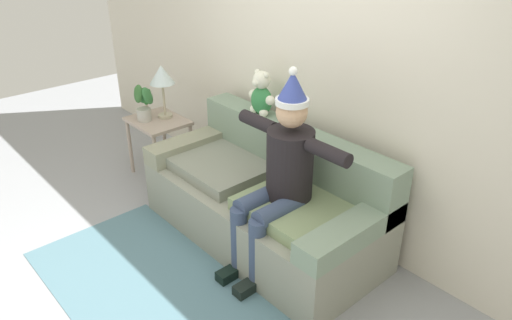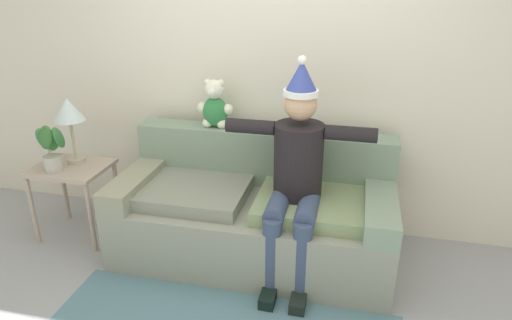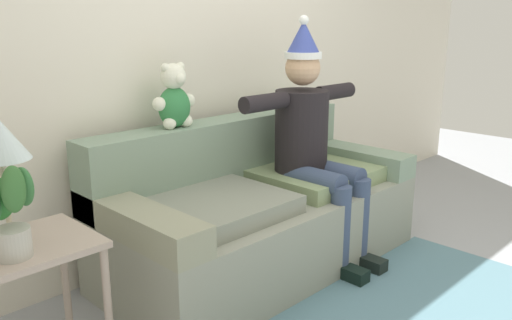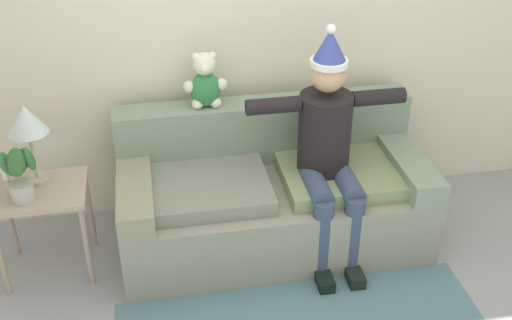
# 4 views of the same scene
# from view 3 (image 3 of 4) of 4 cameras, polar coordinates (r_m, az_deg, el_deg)

# --- Properties ---
(back_wall) EXTENTS (7.00, 0.10, 2.70)m
(back_wall) POSITION_cam_3_polar(r_m,az_deg,el_deg) (3.54, -6.30, 12.14)
(back_wall) COLOR silver
(back_wall) RESTS_ON ground_plane
(couch) EXTENTS (2.03, 0.95, 0.90)m
(couch) POSITION_cam_3_polar(r_m,az_deg,el_deg) (3.34, 0.17, -5.56)
(couch) COLOR gray
(couch) RESTS_ON ground_plane
(person_seated) EXTENTS (1.02, 0.77, 1.54)m
(person_seated) POSITION_cam_3_polar(r_m,az_deg,el_deg) (3.34, 6.19, 2.26)
(person_seated) COLOR black
(person_seated) RESTS_ON ground_plane
(teddy_bear) EXTENTS (0.29, 0.17, 0.38)m
(teddy_bear) POSITION_cam_3_polar(r_m,az_deg,el_deg) (3.13, -8.82, 6.57)
(teddy_bear) COLOR #307D43
(teddy_bear) RESTS_ON couch
(side_table) EXTENTS (0.57, 0.47, 0.62)m
(side_table) POSITION_cam_3_polar(r_m,az_deg,el_deg) (2.45, -23.77, -10.48)
(side_table) COLOR #AC998A
(side_table) RESTS_ON ground_plane
(potted_plant) EXTENTS (0.24, 0.20, 0.38)m
(potted_plant) POSITION_cam_3_polar(r_m,az_deg,el_deg) (2.24, -25.09, -5.00)
(potted_plant) COLOR #ADAA9E
(potted_plant) RESTS_ON side_table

